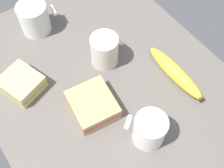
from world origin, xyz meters
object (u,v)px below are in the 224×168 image
at_px(coffee_mug_spare, 105,50).
at_px(sandwich_side, 93,105).
at_px(coffee_mug_black, 34,18).
at_px(sandwich_main, 22,83).
at_px(coffee_mug_milky, 149,130).
at_px(banana, 175,73).

height_order(coffee_mug_spare, sandwich_side, coffee_mug_spare).
relative_size(coffee_mug_black, sandwich_main, 0.91).
xyz_separation_m(coffee_mug_black, coffee_mug_milky, (0.48, 0.06, -0.00)).
distance_m(sandwich_side, banana, 0.25).
relative_size(sandwich_main, banana, 0.60).
relative_size(coffee_mug_black, coffee_mug_spare, 1.15).
xyz_separation_m(coffee_mug_black, coffee_mug_spare, (0.23, 0.10, 0.00)).
relative_size(coffee_mug_spare, sandwich_side, 0.76).
distance_m(coffee_mug_black, sandwich_main, 0.22).
bearing_deg(banana, sandwich_side, -101.52).
bearing_deg(sandwich_main, coffee_mug_milky, 31.18).
bearing_deg(sandwich_main, sandwich_side, 35.97).
bearing_deg(coffee_mug_milky, coffee_mug_spare, 169.35).
bearing_deg(sandwich_side, coffee_mug_milky, 25.02).
distance_m(sandwich_main, sandwich_side, 0.21).
xyz_separation_m(coffee_mug_spare, banana, (0.16, 0.13, -0.03)).
height_order(coffee_mug_milky, coffee_mug_spare, coffee_mug_spare).
relative_size(coffee_mug_milky, sandwich_side, 0.75).
relative_size(coffee_mug_black, sandwich_side, 0.87).
xyz_separation_m(sandwich_side, banana, (0.05, 0.24, -0.00)).
height_order(coffee_mug_milky, banana, coffee_mug_milky).
distance_m(coffee_mug_spare, sandwich_side, 0.16).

